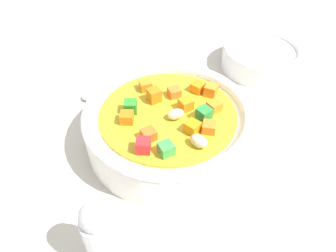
{
  "coord_description": "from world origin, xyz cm",
  "views": [
    {
      "loc": [
        26.94,
        -9.02,
        29.87
      ],
      "look_at": [
        0.0,
        0.0,
        2.73
      ],
      "focal_mm": 34.02,
      "sensor_mm": 36.0,
      "label": 1
    }
  ],
  "objects_px": {
    "soup_bowl_main": "(168,124)",
    "side_bowl_small": "(261,56)",
    "spoon": "(133,72)",
    "pepper_shaker": "(101,235)"
  },
  "relations": [
    {
      "from": "soup_bowl_main",
      "to": "side_bowl_small",
      "type": "relative_size",
      "value": 1.59
    },
    {
      "from": "side_bowl_small",
      "to": "pepper_shaker",
      "type": "bearing_deg",
      "value": -51.41
    },
    {
      "from": "spoon",
      "to": "pepper_shaker",
      "type": "distance_m",
      "value": 0.31
    },
    {
      "from": "spoon",
      "to": "pepper_shaker",
      "type": "relative_size",
      "value": 2.37
    },
    {
      "from": "side_bowl_small",
      "to": "pepper_shaker",
      "type": "xyz_separation_m",
      "value": [
        0.24,
        -0.3,
        0.02
      ]
    },
    {
      "from": "soup_bowl_main",
      "to": "spoon",
      "type": "xyz_separation_m",
      "value": [
        -0.16,
        -0.01,
        -0.03
      ]
    },
    {
      "from": "spoon",
      "to": "side_bowl_small",
      "type": "height_order",
      "value": "side_bowl_small"
    },
    {
      "from": "side_bowl_small",
      "to": "spoon",
      "type": "bearing_deg",
      "value": -102.52
    },
    {
      "from": "soup_bowl_main",
      "to": "pepper_shaker",
      "type": "height_order",
      "value": "pepper_shaker"
    },
    {
      "from": "pepper_shaker",
      "to": "soup_bowl_main",
      "type": "bearing_deg",
      "value": 140.88
    }
  ]
}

